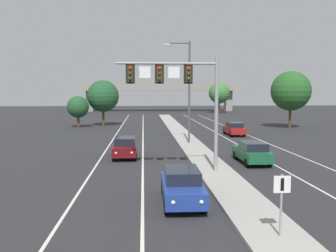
{
  "coord_description": "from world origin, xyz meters",
  "views": [
    {
      "loc": [
        -4.63,
        -6.65,
        5.16
      ],
      "look_at": [
        -3.2,
        13.83,
        3.2
      ],
      "focal_mm": 37.71,
      "sensor_mm": 36.0,
      "label": 1
    }
  ],
  "objects_px": {
    "car_receding_green": "(252,152)",
    "tree_far_right_a": "(219,93)",
    "tree_far_right_c": "(291,91)",
    "tree_far_left_c": "(104,92)",
    "car_receding_red": "(234,129)",
    "tree_far_left_b": "(78,107)",
    "car_oncoming_blue": "(182,185)",
    "overhead_signal_mast": "(181,87)",
    "car_oncoming_darkred": "(125,147)",
    "tree_far_left_a": "(103,96)",
    "median_sign_post": "(282,196)",
    "street_lamp_median": "(187,86)"
  },
  "relations": [
    {
      "from": "tree_far_right_a",
      "to": "tree_far_left_a",
      "type": "height_order",
      "value": "tree_far_right_a"
    },
    {
      "from": "tree_far_right_a",
      "to": "tree_far_right_c",
      "type": "bearing_deg",
      "value": -86.87
    },
    {
      "from": "car_oncoming_darkred",
      "to": "tree_far_left_c",
      "type": "bearing_deg",
      "value": 97.47
    },
    {
      "from": "overhead_signal_mast",
      "to": "tree_far_right_a",
      "type": "bearing_deg",
      "value": 75.78
    },
    {
      "from": "overhead_signal_mast",
      "to": "median_sign_post",
      "type": "relative_size",
      "value": 3.27
    },
    {
      "from": "car_oncoming_darkred",
      "to": "car_receding_green",
      "type": "relative_size",
      "value": 1.0
    },
    {
      "from": "car_oncoming_blue",
      "to": "car_oncoming_darkred",
      "type": "distance_m",
      "value": 12.4
    },
    {
      "from": "car_receding_green",
      "to": "tree_far_right_c",
      "type": "xyz_separation_m",
      "value": [
        13.31,
        24.64,
        4.55
      ]
    },
    {
      "from": "overhead_signal_mast",
      "to": "car_oncoming_darkred",
      "type": "height_order",
      "value": "overhead_signal_mast"
    },
    {
      "from": "tree_far_left_c",
      "to": "tree_far_right_c",
      "type": "bearing_deg",
      "value": -56.76
    },
    {
      "from": "car_receding_red",
      "to": "street_lamp_median",
      "type": "bearing_deg",
      "value": -133.87
    },
    {
      "from": "car_oncoming_blue",
      "to": "car_oncoming_darkred",
      "type": "height_order",
      "value": "same"
    },
    {
      "from": "street_lamp_median",
      "to": "tree_far_left_b",
      "type": "xyz_separation_m",
      "value": [
        -13.94,
        18.09,
        -2.77
      ]
    },
    {
      "from": "overhead_signal_mast",
      "to": "tree_far_left_b",
      "type": "height_order",
      "value": "overhead_signal_mast"
    },
    {
      "from": "tree_far_right_c",
      "to": "tree_far_left_a",
      "type": "bearing_deg",
      "value": 169.07
    },
    {
      "from": "car_oncoming_darkred",
      "to": "tree_far_left_c",
      "type": "xyz_separation_m",
      "value": [
        -9.22,
        70.33,
        4.4
      ]
    },
    {
      "from": "car_oncoming_darkred",
      "to": "tree_far_left_c",
      "type": "distance_m",
      "value": 71.07
    },
    {
      "from": "car_oncoming_blue",
      "to": "tree_far_right_c",
      "type": "relative_size",
      "value": 0.55
    },
    {
      "from": "tree_far_left_b",
      "to": "tree_far_right_c",
      "type": "height_order",
      "value": "tree_far_right_c"
    },
    {
      "from": "tree_far_left_c",
      "to": "car_oncoming_blue",
      "type": "bearing_deg",
      "value": -81.36
    },
    {
      "from": "street_lamp_median",
      "to": "tree_far_right_c",
      "type": "distance_m",
      "value": 22.56
    },
    {
      "from": "car_receding_red",
      "to": "tree_far_right_a",
      "type": "height_order",
      "value": "tree_far_right_a"
    },
    {
      "from": "tree_far_left_a",
      "to": "car_oncoming_blue",
      "type": "bearing_deg",
      "value": -78.41
    },
    {
      "from": "car_receding_red",
      "to": "tree_far_right_c",
      "type": "bearing_deg",
      "value": 38.04
    },
    {
      "from": "tree_far_right_a",
      "to": "tree_far_right_c",
      "type": "xyz_separation_m",
      "value": [
        2.1,
        -38.39,
        0.34
      ]
    },
    {
      "from": "car_receding_green",
      "to": "tree_far_right_a",
      "type": "bearing_deg",
      "value": 79.92
    },
    {
      "from": "car_receding_red",
      "to": "tree_far_left_b",
      "type": "xyz_separation_m",
      "value": [
        -20.54,
        11.22,
        2.2
      ]
    },
    {
      "from": "street_lamp_median",
      "to": "car_oncoming_blue",
      "type": "bearing_deg",
      "value": -97.73
    },
    {
      "from": "tree_far_right_c",
      "to": "car_receding_red",
      "type": "bearing_deg",
      "value": -141.96
    },
    {
      "from": "street_lamp_median",
      "to": "tree_far_left_c",
      "type": "height_order",
      "value": "street_lamp_median"
    },
    {
      "from": "overhead_signal_mast",
      "to": "car_oncoming_darkred",
      "type": "distance_m",
      "value": 8.54
    },
    {
      "from": "car_oncoming_blue",
      "to": "car_receding_green",
      "type": "bearing_deg",
      "value": 55.5
    },
    {
      "from": "tree_far_left_a",
      "to": "car_receding_green",
      "type": "bearing_deg",
      "value": -64.79
    },
    {
      "from": "car_oncoming_blue",
      "to": "tree_far_right_a",
      "type": "distance_m",
      "value": 74.12
    },
    {
      "from": "car_oncoming_darkred",
      "to": "overhead_signal_mast",
      "type": "bearing_deg",
      "value": -57.18
    },
    {
      "from": "tree_far_right_a",
      "to": "tree_far_left_b",
      "type": "relative_size",
      "value": 1.66
    },
    {
      "from": "tree_far_right_a",
      "to": "car_oncoming_blue",
      "type": "bearing_deg",
      "value": -103.54
    },
    {
      "from": "car_oncoming_darkred",
      "to": "tree_far_left_b",
      "type": "bearing_deg",
      "value": 108.17
    },
    {
      "from": "tree_far_right_c",
      "to": "tree_far_left_c",
      "type": "xyz_separation_m",
      "value": [
        -31.94,
        48.74,
        -0.15
      ]
    },
    {
      "from": "median_sign_post",
      "to": "car_receding_red",
      "type": "distance_m",
      "value": 30.59
    },
    {
      "from": "median_sign_post",
      "to": "tree_far_left_a",
      "type": "height_order",
      "value": "tree_far_left_a"
    },
    {
      "from": "tree_far_right_c",
      "to": "tree_far_left_c",
      "type": "bearing_deg",
      "value": 123.24
    },
    {
      "from": "street_lamp_median",
      "to": "car_receding_red",
      "type": "relative_size",
      "value": 2.23
    },
    {
      "from": "car_receding_green",
      "to": "car_oncoming_blue",
      "type": "bearing_deg",
      "value": -124.5
    },
    {
      "from": "median_sign_post",
      "to": "street_lamp_median",
      "type": "distance_m",
      "value": 23.47
    },
    {
      "from": "car_oncoming_blue",
      "to": "car_receding_red",
      "type": "bearing_deg",
      "value": 70.3
    },
    {
      "from": "tree_far_left_c",
      "to": "overhead_signal_mast",
      "type": "bearing_deg",
      "value": -80.26
    },
    {
      "from": "car_receding_green",
      "to": "tree_far_right_a",
      "type": "distance_m",
      "value": 64.16
    },
    {
      "from": "car_receding_green",
      "to": "tree_far_left_b",
      "type": "xyz_separation_m",
      "value": [
        -17.53,
        27.8,
        2.2
      ]
    },
    {
      "from": "car_receding_green",
      "to": "tree_far_left_b",
      "type": "height_order",
      "value": "tree_far_left_b"
    }
  ]
}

